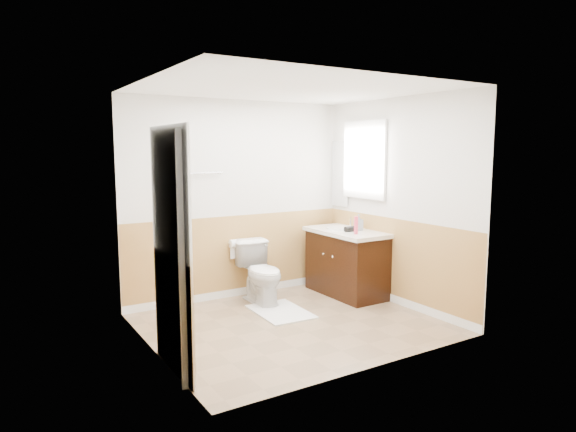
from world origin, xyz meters
TOP-DOWN VIEW (x-y plane):
  - floor at (0.00, 0.00)m, footprint 3.00×3.00m
  - ceiling at (0.00, 0.00)m, footprint 3.00×3.00m
  - wall_back at (0.00, 1.30)m, footprint 3.00×0.00m
  - wall_front at (0.00, -1.30)m, footprint 3.00×0.00m
  - wall_left at (-1.50, 0.00)m, footprint 0.00×3.00m
  - wall_right at (1.50, 0.00)m, footprint 0.00×3.00m
  - wainscot_back at (0.00, 1.29)m, footprint 3.00×0.00m
  - wainscot_front at (0.00, -1.29)m, footprint 3.00×0.00m
  - wainscot_left at (-1.49, 0.00)m, footprint 0.00×2.60m
  - wainscot_right at (1.49, 0.00)m, footprint 0.00×2.60m
  - toilet at (0.09, 0.86)m, footprint 0.46×0.76m
  - bath_mat at (0.09, 0.40)m, footprint 0.59×0.83m
  - vanity_cabinet at (1.21, 0.60)m, footprint 0.55×1.10m
  - vanity_knob_left at (0.91, 0.50)m, footprint 0.03×0.03m
  - vanity_knob_right at (0.91, 0.70)m, footprint 0.03×0.03m
  - countertop at (1.20, 0.60)m, footprint 0.60×1.15m
  - sink_basin at (1.21, 0.75)m, footprint 0.36×0.36m
  - faucet at (1.39, 0.75)m, footprint 0.02×0.02m
  - lotion_bottle at (1.11, 0.30)m, footprint 0.05×0.05m
  - soap_dispenser at (1.33, 0.52)m, footprint 0.12×0.12m
  - hair_dryer_body at (1.16, 0.48)m, footprint 0.14×0.07m
  - hair_dryer_handle at (1.13, 0.51)m, footprint 0.03×0.03m
  - mirror_panel at (1.48, 1.10)m, footprint 0.02×0.35m
  - window_frame at (1.47, 0.59)m, footprint 0.04×0.80m
  - window_glass at (1.49, 0.59)m, footprint 0.01×0.70m
  - door at (-1.40, -0.45)m, footprint 0.29×0.78m
  - door_frame at (-1.48, -0.45)m, footprint 0.02×0.92m
  - door_knob at (-1.34, -0.12)m, footprint 0.06×0.06m
  - towel_bar at (-0.55, 1.25)m, footprint 0.62×0.02m
  - tp_holder_bar at (-0.10, 1.23)m, footprint 0.14×0.02m
  - tp_roll at (-0.10, 1.23)m, footprint 0.10×0.11m
  - tp_sheet at (-0.10, 1.23)m, footprint 0.10×0.01m

SIDE VIEW (x-z plane):
  - floor at x=0.00m, z-range 0.00..0.00m
  - bath_mat at x=0.09m, z-range 0.00..0.02m
  - toilet at x=0.09m, z-range 0.00..0.76m
  - vanity_cabinet at x=1.21m, z-range 0.00..0.80m
  - wainscot_back at x=0.00m, z-range -1.00..2.00m
  - wainscot_front at x=0.00m, z-range -1.00..2.00m
  - wainscot_left at x=-1.49m, z-range -0.80..1.80m
  - wainscot_right at x=1.49m, z-range -0.80..1.80m
  - vanity_knob_left at x=0.91m, z-range 0.53..0.57m
  - vanity_knob_right at x=0.91m, z-range 0.53..0.57m
  - tp_sheet at x=-0.10m, z-range 0.51..0.67m
  - tp_holder_bar at x=-0.10m, z-range 0.69..0.71m
  - tp_roll at x=-0.10m, z-range 0.64..0.76m
  - countertop at x=1.20m, z-range 0.80..0.85m
  - hair_dryer_handle at x=1.13m, z-range 0.82..0.89m
  - sink_basin at x=1.21m, z-range 0.85..0.87m
  - hair_dryer_body at x=1.16m, z-range 0.85..0.92m
  - faucet at x=1.39m, z-range 0.85..0.99m
  - door_knob at x=-1.34m, z-range 0.92..0.98m
  - soap_dispenser at x=1.33m, z-range 0.85..1.06m
  - lotion_bottle at x=1.11m, z-range 0.85..1.07m
  - door at x=-1.40m, z-range 0.00..2.04m
  - door_frame at x=-1.48m, z-range -0.02..2.08m
  - wall_back at x=0.00m, z-range -0.25..2.75m
  - wall_front at x=0.00m, z-range -0.25..2.75m
  - wall_left at x=-1.50m, z-range -0.25..2.75m
  - wall_right at x=1.50m, z-range -0.25..2.75m
  - mirror_panel at x=1.48m, z-range 1.10..2.00m
  - towel_bar at x=-0.55m, z-range 1.59..1.61m
  - window_frame at x=1.47m, z-range 1.25..2.25m
  - window_glass at x=1.49m, z-range 1.30..2.20m
  - ceiling at x=0.00m, z-range 2.50..2.50m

